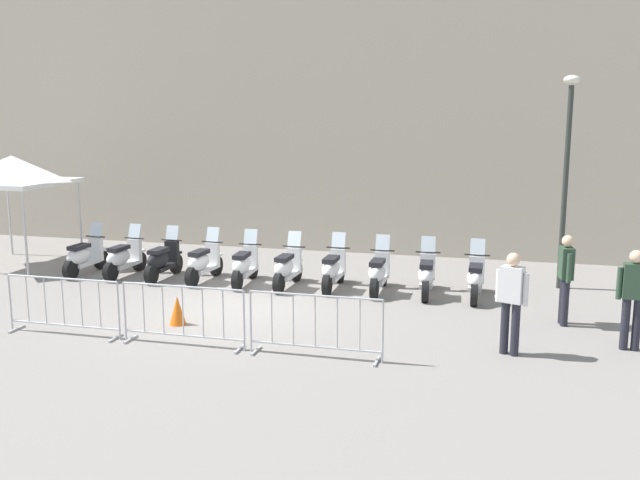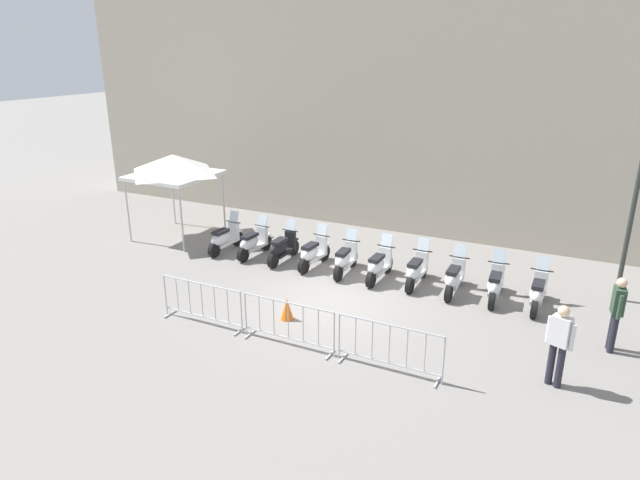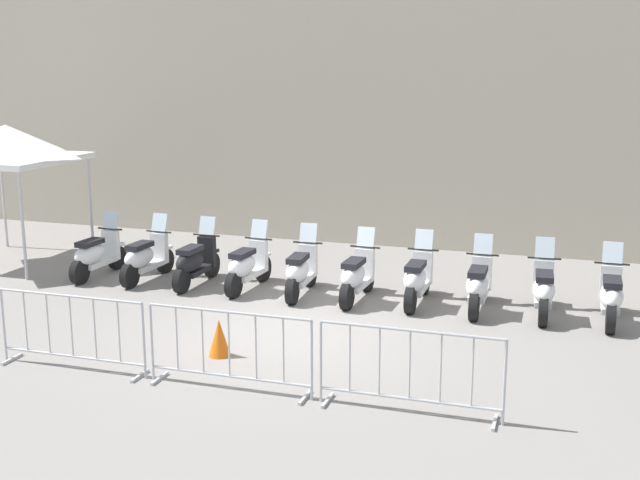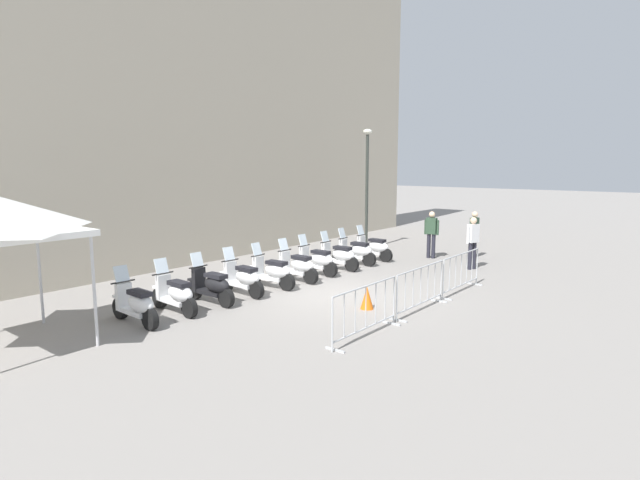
% 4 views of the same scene
% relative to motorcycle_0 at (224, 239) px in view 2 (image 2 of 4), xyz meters
% --- Properties ---
extents(ground_plane, '(120.00, 120.00, 0.00)m').
position_rel_motorcycle_0_xyz_m(ground_plane, '(4.79, -1.89, -0.45)').
color(ground_plane, gray).
extents(building_facade, '(28.00, 2.46, 15.05)m').
position_rel_motorcycle_0_xyz_m(building_facade, '(4.78, 5.65, 7.07)').
color(building_facade, '#B2A893').
rests_on(building_facade, ground).
extents(motorcycle_0, '(0.56, 1.72, 1.24)m').
position_rel_motorcycle_0_xyz_m(motorcycle_0, '(0.00, 0.00, 0.00)').
color(motorcycle_0, black).
rests_on(motorcycle_0, ground).
extents(motorcycle_1, '(0.56, 1.73, 1.24)m').
position_rel_motorcycle_0_xyz_m(motorcycle_1, '(1.06, 0.06, 0.00)').
color(motorcycle_1, black).
rests_on(motorcycle_1, ground).
extents(motorcycle_2, '(0.56, 1.72, 1.24)m').
position_rel_motorcycle_0_xyz_m(motorcycle_2, '(2.13, 0.05, 0.00)').
color(motorcycle_2, black).
rests_on(motorcycle_2, ground).
extents(motorcycle_3, '(0.56, 1.73, 1.24)m').
position_rel_motorcycle_0_xyz_m(motorcycle_3, '(3.19, 0.07, 0.00)').
color(motorcycle_3, black).
rests_on(motorcycle_3, ground).
extents(motorcycle_4, '(0.56, 1.73, 1.24)m').
position_rel_motorcycle_0_xyz_m(motorcycle_4, '(4.26, 0.02, 0.00)').
color(motorcycle_4, black).
rests_on(motorcycle_4, ground).
extents(motorcycle_5, '(0.56, 1.72, 1.24)m').
position_rel_motorcycle_0_xyz_m(motorcycle_5, '(5.32, 0.00, 0.00)').
color(motorcycle_5, black).
rests_on(motorcycle_5, ground).
extents(motorcycle_6, '(0.56, 1.72, 1.24)m').
position_rel_motorcycle_0_xyz_m(motorcycle_6, '(6.38, 0.12, 0.00)').
color(motorcycle_6, black).
rests_on(motorcycle_6, ground).
extents(motorcycle_7, '(0.56, 1.72, 1.24)m').
position_rel_motorcycle_0_xyz_m(motorcycle_7, '(7.45, 0.06, 0.00)').
color(motorcycle_7, black).
rests_on(motorcycle_7, ground).
extents(motorcycle_8, '(0.56, 1.73, 1.24)m').
position_rel_motorcycle_0_xyz_m(motorcycle_8, '(8.52, 0.10, 0.00)').
color(motorcycle_8, black).
rests_on(motorcycle_8, ground).
extents(motorcycle_9, '(0.56, 1.72, 1.24)m').
position_rel_motorcycle_0_xyz_m(motorcycle_9, '(9.58, 0.07, 0.00)').
color(motorcycle_9, black).
rests_on(motorcycle_9, ground).
extents(barrier_segment_0, '(2.27, 0.44, 1.07)m').
position_rel_motorcycle_0_xyz_m(barrier_segment_0, '(2.44, -4.32, 0.07)').
color(barrier_segment_0, '#B2B5B7').
rests_on(barrier_segment_0, ground).
extents(barrier_segment_1, '(2.27, 0.44, 1.07)m').
position_rel_motorcycle_0_xyz_m(barrier_segment_1, '(4.80, -4.32, 0.07)').
color(barrier_segment_1, '#B2B5B7').
rests_on(barrier_segment_1, ground).
extents(barrier_segment_2, '(2.27, 0.44, 1.07)m').
position_rel_motorcycle_0_xyz_m(barrier_segment_2, '(7.16, -4.31, 0.07)').
color(barrier_segment_2, '#B2B5B7').
rests_on(barrier_segment_2, ground).
extents(street_lamp, '(0.36, 0.36, 4.81)m').
position_rel_motorcycle_0_xyz_m(street_lamp, '(11.42, 1.58, 2.52)').
color(street_lamp, '#2D332D').
rests_on(street_lamp, ground).
extents(officer_mid_plaza, '(0.52, 0.33, 1.73)m').
position_rel_motorcycle_0_xyz_m(officer_mid_plaza, '(10.25, -3.36, 0.53)').
color(officer_mid_plaza, '#23232D').
rests_on(officer_mid_plaza, ground).
extents(officer_by_barriers, '(0.27, 0.55, 1.73)m').
position_rel_motorcycle_0_xyz_m(officer_by_barriers, '(11.26, -1.38, 0.53)').
color(officer_by_barriers, '#23232D').
rests_on(officer_by_barriers, ground).
extents(canopy_tent, '(2.55, 2.55, 2.91)m').
position_rel_motorcycle_0_xyz_m(canopy_tent, '(-2.36, 0.57, 2.06)').
color(canopy_tent, silver).
rests_on(canopy_tent, ground).
extents(traffic_cone, '(0.32, 0.32, 0.55)m').
position_rel_motorcycle_0_xyz_m(traffic_cone, '(4.15, -3.23, -0.18)').
color(traffic_cone, orange).
rests_on(traffic_cone, ground).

